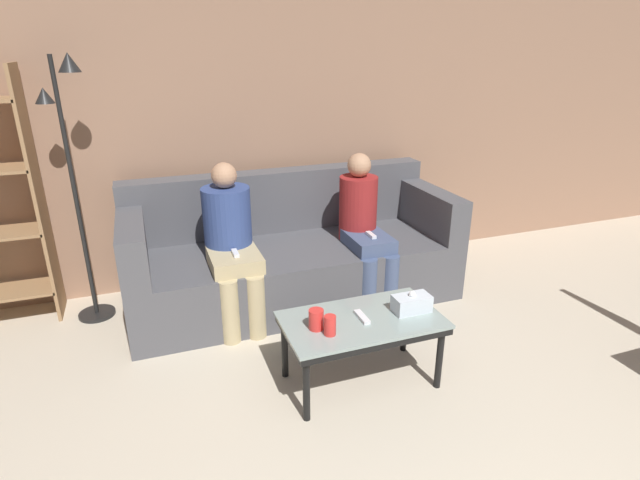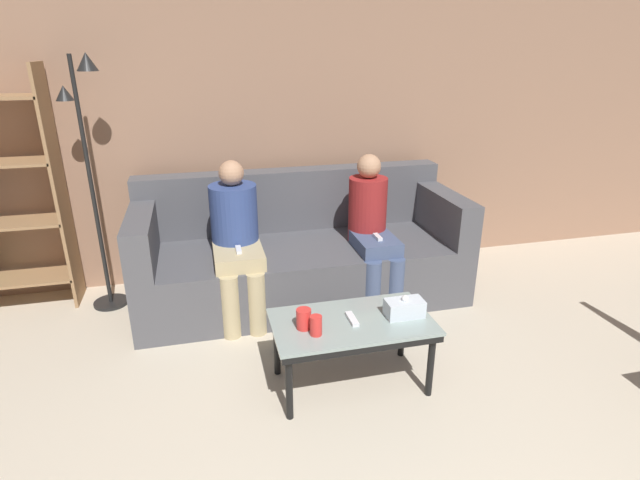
{
  "view_description": "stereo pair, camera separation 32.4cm",
  "coord_description": "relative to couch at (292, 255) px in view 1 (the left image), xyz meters",
  "views": [
    {
      "loc": [
        -1.04,
        -0.54,
        1.89
      ],
      "look_at": [
        0.0,
        2.31,
        0.71
      ],
      "focal_mm": 28.0,
      "sensor_mm": 36.0,
      "label": 1
    },
    {
      "loc": [
        -0.73,
        -0.64,
        1.89
      ],
      "look_at": [
        0.0,
        2.31,
        0.71
      ],
      "focal_mm": 28.0,
      "sensor_mm": 36.0,
      "label": 2
    }
  ],
  "objects": [
    {
      "name": "seated_person_mid_left",
      "position": [
        0.51,
        -0.23,
        0.27
      ],
      "size": [
        0.31,
        0.62,
        1.14
      ],
      "color": "#47567A",
      "rests_on": "ground_plane"
    },
    {
      "name": "game_remote",
      "position": [
        0.04,
        -1.23,
        0.1
      ],
      "size": [
        0.04,
        0.15,
        0.02
      ],
      "color": "white",
      "rests_on": "coffee_table"
    },
    {
      "name": "cup_near_left",
      "position": [
        -0.24,
        -1.25,
        0.15
      ],
      "size": [
        0.08,
        0.08,
        0.12
      ],
      "color": "red",
      "rests_on": "coffee_table"
    },
    {
      "name": "seated_person_left_end",
      "position": [
        -0.51,
        -0.21,
        0.28
      ],
      "size": [
        0.34,
        0.65,
        1.15
      ],
      "color": "tan",
      "rests_on": "ground_plane"
    },
    {
      "name": "tissue_box",
      "position": [
        0.35,
        -1.25,
        0.14
      ],
      "size": [
        0.22,
        0.12,
        0.13
      ],
      "color": "silver",
      "rests_on": "coffee_table"
    },
    {
      "name": "coffee_table",
      "position": [
        0.04,
        -1.23,
        0.04
      ],
      "size": [
        0.92,
        0.51,
        0.43
      ],
      "color": "#8C9E99",
      "rests_on": "ground_plane"
    },
    {
      "name": "couch",
      "position": [
        0.0,
        0.0,
        0.0
      ],
      "size": [
        2.5,
        0.97,
        0.96
      ],
      "color": "#515156",
      "rests_on": "ground_plane"
    },
    {
      "name": "wall_back",
      "position": [
        0.0,
        0.55,
        0.96
      ],
      "size": [
        12.0,
        0.06,
        2.6
      ],
      "color": "#9E755B",
      "rests_on": "ground_plane"
    },
    {
      "name": "cup_near_right",
      "position": [
        -0.19,
        -1.33,
        0.15
      ],
      "size": [
        0.07,
        0.07,
        0.11
      ],
      "color": "red",
      "rests_on": "coffee_table"
    },
    {
      "name": "standing_lamp",
      "position": [
        -1.47,
        0.18,
        0.8
      ],
      "size": [
        0.31,
        0.26,
        1.86
      ],
      "color": "black",
      "rests_on": "ground_plane"
    }
  ]
}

